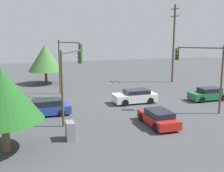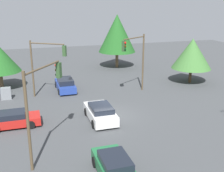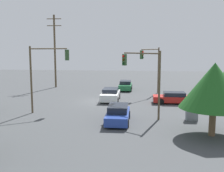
{
  "view_description": "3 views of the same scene",
  "coord_description": "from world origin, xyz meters",
  "views": [
    {
      "loc": [
        -27.14,
        10.21,
        7.39
      ],
      "look_at": [
        0.61,
        1.31,
        1.58
      ],
      "focal_mm": 45.0,
      "sensor_mm": 36.0,
      "label": 1
    },
    {
      "loc": [
        -6.74,
        -21.85,
        9.73
      ],
      "look_at": [
        0.38,
        0.7,
        2.52
      ],
      "focal_mm": 45.0,
      "sensor_mm": 36.0,
      "label": 2
    },
    {
      "loc": [
        -4.43,
        31.3,
        6.34
      ],
      "look_at": [
        -1.45,
        1.33,
        1.99
      ],
      "focal_mm": 45.0,
      "sensor_mm": 36.0,
      "label": 3
    }
  ],
  "objects": [
    {
      "name": "electrical_cabinet",
      "position": [
        -8.9,
        7.38,
        0.63
      ],
      "size": [
        0.99,
        0.55,
        1.26
      ],
      "primitive_type": "cube",
      "color": "gray",
      "rests_on": "ground_plane"
    },
    {
      "name": "sedan_red",
      "position": [
        -8.11,
        0.27,
        0.62
      ],
      "size": [
        4.2,
        1.93,
        1.26
      ],
      "rotation": [
        0.0,
        0.0,
        -1.57
      ],
      "color": "red",
      "rests_on": "ground_plane"
    },
    {
      "name": "sedan_green",
      "position": [
        -2.4,
        -8.54,
        0.65
      ],
      "size": [
        1.88,
        4.0,
        1.35
      ],
      "color": "#1E6638",
      "rests_on": "ground_plane"
    },
    {
      "name": "sedan_blue",
      "position": [
        -2.67,
        8.57,
        0.68
      ],
      "size": [
        1.94,
        4.53,
        1.41
      ],
      "color": "#233D93",
      "rests_on": "ground_plane"
    },
    {
      "name": "sedan_white",
      "position": [
        -1.07,
        -0.64,
        0.69
      ],
      "size": [
        2.06,
        4.42,
        1.4
      ],
      "color": "silver",
      "rests_on": "ground_plane"
    },
    {
      "name": "traffic_signal_aux",
      "position": [
        -4.79,
        6.58,
        4.08
      ],
      "size": [
        3.4,
        2.38,
        5.92
      ],
      "rotation": [
        0.0,
        0.0,
        -0.59
      ],
      "color": "brown",
      "rests_on": "ground_plane"
    },
    {
      "name": "ground_plane",
      "position": [
        0.0,
        0.0,
        0.0
      ],
      "size": [
        80.0,
        80.0,
        0.0
      ],
      "primitive_type": "plane",
      "color": "#424447"
    },
    {
      "name": "utility_pole_tall",
      "position": [
        8.41,
        -10.38,
        5.74
      ],
      "size": [
        2.2,
        0.28,
        10.89
      ],
      "color": "brown",
      "rests_on": "ground_plane"
    },
    {
      "name": "tree_far",
      "position": [
        -9.58,
        11.45,
        3.59
      ],
      "size": [
        4.78,
        4.78,
        5.19
      ],
      "color": "brown",
      "rests_on": "ground_plane"
    },
    {
      "name": "traffic_signal_main",
      "position": [
        -5.97,
        -5.11,
        4.21
      ],
      "size": [
        2.57,
        3.52,
        6.12
      ],
      "rotation": [
        0.0,
        0.0,
        0.96
      ],
      "color": "brown",
      "rests_on": "ground_plane"
    },
    {
      "name": "traffic_signal_cross",
      "position": [
        4.48,
        5.32,
        4.31
      ],
      "size": [
        3.29,
        2.27,
        6.3
      ],
      "rotation": [
        0.0,
        0.0,
        3.71
      ],
      "color": "brown",
      "rests_on": "ground_plane"
    }
  ]
}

